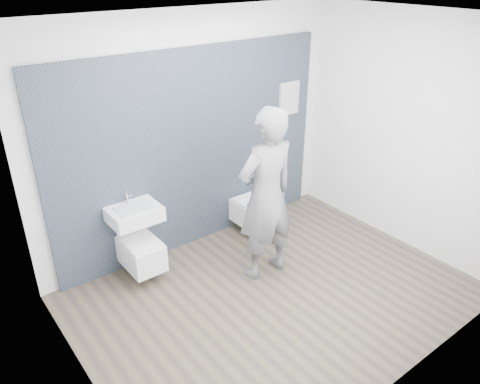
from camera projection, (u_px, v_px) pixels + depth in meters
ground at (274, 295)px, 5.03m from camera, size 4.00×4.00×0.00m
room_shell at (280, 143)px, 4.25m from camera, size 4.00×4.00×4.00m
tile_wall at (199, 237)px, 6.07m from camera, size 3.60×0.06×2.40m
washbasin at (135, 214)px, 5.04m from camera, size 0.54×0.41×0.41m
toilet_square at (141, 252)px, 5.20m from camera, size 0.37×0.53×0.68m
toilet_rounded at (253, 213)px, 6.05m from camera, size 0.35×0.60×0.32m
info_placard at (284, 206)px, 6.83m from camera, size 0.32×0.03×0.43m
visitor at (266, 196)px, 4.97m from camera, size 0.72×0.48×1.96m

